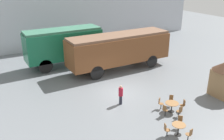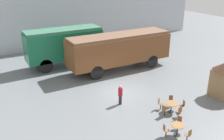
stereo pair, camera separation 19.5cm
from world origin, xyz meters
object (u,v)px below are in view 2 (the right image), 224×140
object	(u,v)px
streamlined_locomotive	(70,43)
visitor_person	(120,94)
cafe_chair_0	(171,100)
passenger_coach_wooden	(120,48)
cafe_table_mid	(178,127)
cafe_table_near	(171,105)

from	to	relation	value
streamlined_locomotive	visitor_person	bearing A→B (deg)	-89.49
cafe_chair_0	passenger_coach_wooden	bearing A→B (deg)	-144.84
passenger_coach_wooden	visitor_person	world-z (taller)	passenger_coach_wooden
cafe_table_mid	cafe_chair_0	bearing A→B (deg)	54.95
passenger_coach_wooden	cafe_table_mid	bearing A→B (deg)	-103.07
passenger_coach_wooden	cafe_chair_0	distance (m)	8.80
cafe_table_mid	cafe_chair_0	distance (m)	3.67
streamlined_locomotive	cafe_table_near	world-z (taller)	streamlined_locomotive
cafe_chair_0	visitor_person	bearing A→B (deg)	-84.47
passenger_coach_wooden	streamlined_locomotive	bearing A→B (deg)	135.12
streamlined_locomotive	cafe_table_mid	world-z (taller)	streamlined_locomotive
cafe_chair_0	cafe_table_mid	bearing A→B (deg)	4.01
passenger_coach_wooden	cafe_chair_0	size ratio (longest dim) A/B	12.42
cafe_table_near	cafe_chair_0	bearing A→B (deg)	50.94
passenger_coach_wooden	cafe_table_near	xyz separation A→B (m)	(-1.13, -9.27, -1.69)
passenger_coach_wooden	cafe_chair_0	bearing A→B (deg)	-93.89
cafe_table_mid	visitor_person	world-z (taller)	visitor_person
streamlined_locomotive	cafe_table_mid	size ratio (longest dim) A/B	11.57
cafe_table_near	cafe_chair_0	distance (m)	0.86
streamlined_locomotive	cafe_table_mid	xyz separation A→B (m)	(1.16, -15.44, -1.82)
passenger_coach_wooden	cafe_table_near	size ratio (longest dim) A/B	11.13
streamlined_locomotive	cafe_table_near	bearing A→B (deg)	-78.23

